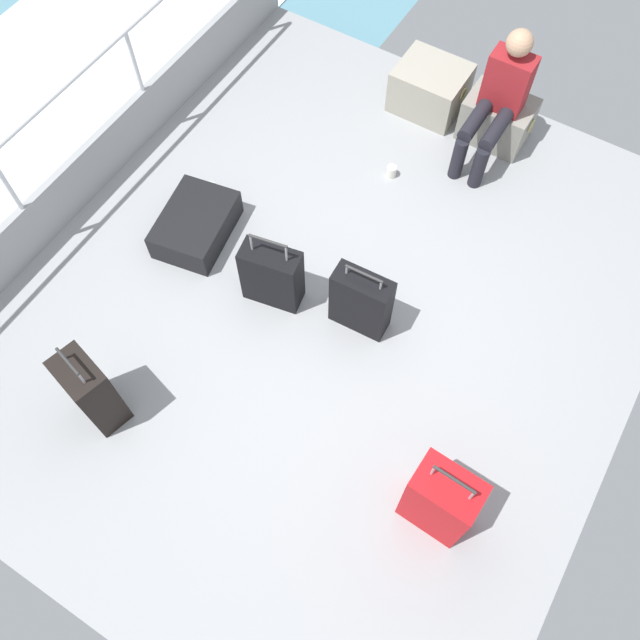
{
  "coord_description": "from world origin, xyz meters",
  "views": [
    {
      "loc": [
        1.22,
        -2.12,
        4.32
      ],
      "look_at": [
        0.09,
        -0.26,
        0.25
      ],
      "focal_mm": 37.59,
      "sensor_mm": 36.0,
      "label": 1
    }
  ],
  "objects_px": {
    "suitcase_0": "(361,302)",
    "paper_cup": "(391,171)",
    "suitcase_2": "(196,225)",
    "suitcase_4": "(440,500)",
    "suitcase_1": "(272,276)",
    "cargo_crate_1": "(497,119)",
    "passenger_seated": "(499,98)",
    "cargo_crate_0": "(430,88)",
    "suitcase_3": "(91,391)"
  },
  "relations": [
    {
      "from": "cargo_crate_0",
      "to": "suitcase_1",
      "type": "height_order",
      "value": "suitcase_1"
    },
    {
      "from": "cargo_crate_1",
      "to": "suitcase_4",
      "type": "distance_m",
      "value": 3.27
    },
    {
      "from": "passenger_seated",
      "to": "suitcase_3",
      "type": "distance_m",
      "value": 3.68
    },
    {
      "from": "suitcase_4",
      "to": "passenger_seated",
      "type": "bearing_deg",
      "value": 108.98
    },
    {
      "from": "suitcase_0",
      "to": "suitcase_1",
      "type": "distance_m",
      "value": 0.66
    },
    {
      "from": "suitcase_1",
      "to": "suitcase_3",
      "type": "relative_size",
      "value": 0.89
    },
    {
      "from": "suitcase_1",
      "to": "paper_cup",
      "type": "bearing_deg",
      "value": 82.4
    },
    {
      "from": "suitcase_0",
      "to": "suitcase_2",
      "type": "xyz_separation_m",
      "value": [
        -1.46,
        0.01,
        -0.16
      ]
    },
    {
      "from": "suitcase_1",
      "to": "suitcase_2",
      "type": "xyz_separation_m",
      "value": [
        -0.81,
        0.15,
        -0.15
      ]
    },
    {
      "from": "suitcase_4",
      "to": "suitcase_1",
      "type": "bearing_deg",
      "value": 154.79
    },
    {
      "from": "suitcase_1",
      "to": "suitcase_4",
      "type": "xyz_separation_m",
      "value": [
        1.73,
        -0.82,
        0.07
      ]
    },
    {
      "from": "suitcase_2",
      "to": "paper_cup",
      "type": "distance_m",
      "value": 1.65
    },
    {
      "from": "cargo_crate_0",
      "to": "cargo_crate_1",
      "type": "relative_size",
      "value": 1.06
    },
    {
      "from": "cargo_crate_0",
      "to": "suitcase_3",
      "type": "bearing_deg",
      "value": -98.84
    },
    {
      "from": "suitcase_1",
      "to": "suitcase_2",
      "type": "bearing_deg",
      "value": 169.36
    },
    {
      "from": "suitcase_0",
      "to": "paper_cup",
      "type": "distance_m",
      "value": 1.42
    },
    {
      "from": "cargo_crate_0",
      "to": "paper_cup",
      "type": "xyz_separation_m",
      "value": [
        0.11,
        -0.86,
        -0.15
      ]
    },
    {
      "from": "cargo_crate_0",
      "to": "suitcase_4",
      "type": "relative_size",
      "value": 0.75
    },
    {
      "from": "suitcase_4",
      "to": "paper_cup",
      "type": "height_order",
      "value": "suitcase_4"
    },
    {
      "from": "cargo_crate_1",
      "to": "suitcase_2",
      "type": "distance_m",
      "value": 2.64
    },
    {
      "from": "passenger_seated",
      "to": "suitcase_0",
      "type": "height_order",
      "value": "passenger_seated"
    },
    {
      "from": "suitcase_2",
      "to": "paper_cup",
      "type": "bearing_deg",
      "value": 52.33
    },
    {
      "from": "cargo_crate_0",
      "to": "suitcase_1",
      "type": "xyz_separation_m",
      "value": [
        -0.09,
        -2.32,
        0.07
      ]
    },
    {
      "from": "cargo_crate_0",
      "to": "passenger_seated",
      "type": "bearing_deg",
      "value": -18.35
    },
    {
      "from": "suitcase_2",
      "to": "suitcase_3",
      "type": "relative_size",
      "value": 0.94
    },
    {
      "from": "cargo_crate_1",
      "to": "suitcase_0",
      "type": "relative_size",
      "value": 0.89
    },
    {
      "from": "suitcase_4",
      "to": "paper_cup",
      "type": "xyz_separation_m",
      "value": [
        -1.54,
        2.28,
        -0.29
      ]
    },
    {
      "from": "passenger_seated",
      "to": "suitcase_1",
      "type": "height_order",
      "value": "passenger_seated"
    },
    {
      "from": "passenger_seated",
      "to": "suitcase_1",
      "type": "relative_size",
      "value": 1.54
    },
    {
      "from": "suitcase_4",
      "to": "paper_cup",
      "type": "relative_size",
      "value": 8.19
    },
    {
      "from": "suitcase_1",
      "to": "cargo_crate_1",
      "type": "bearing_deg",
      "value": 72.42
    },
    {
      "from": "suitcase_0",
      "to": "suitcase_4",
      "type": "height_order",
      "value": "suitcase_4"
    },
    {
      "from": "suitcase_3",
      "to": "paper_cup",
      "type": "height_order",
      "value": "suitcase_3"
    },
    {
      "from": "cargo_crate_0",
      "to": "suitcase_0",
      "type": "height_order",
      "value": "suitcase_0"
    },
    {
      "from": "suitcase_0",
      "to": "suitcase_4",
      "type": "distance_m",
      "value": 1.45
    },
    {
      "from": "suitcase_3",
      "to": "paper_cup",
      "type": "relative_size",
      "value": 7.95
    },
    {
      "from": "suitcase_2",
      "to": "suitcase_4",
      "type": "bearing_deg",
      "value": -20.83
    },
    {
      "from": "suitcase_0",
      "to": "cargo_crate_1",
      "type": "bearing_deg",
      "value": 87.95
    },
    {
      "from": "suitcase_0",
      "to": "paper_cup",
      "type": "height_order",
      "value": "suitcase_0"
    },
    {
      "from": "cargo_crate_0",
      "to": "suitcase_1",
      "type": "bearing_deg",
      "value": -92.11
    },
    {
      "from": "suitcase_0",
      "to": "passenger_seated",
      "type": "bearing_deg",
      "value": 87.76
    },
    {
      "from": "suitcase_1",
      "to": "suitcase_4",
      "type": "height_order",
      "value": "suitcase_4"
    },
    {
      "from": "cargo_crate_0",
      "to": "passenger_seated",
      "type": "distance_m",
      "value": 0.77
    },
    {
      "from": "suitcase_1",
      "to": "suitcase_4",
      "type": "bearing_deg",
      "value": -25.21
    },
    {
      "from": "cargo_crate_1",
      "to": "suitcase_3",
      "type": "relative_size",
      "value": 0.74
    },
    {
      "from": "suitcase_4",
      "to": "suitcase_3",
      "type": "bearing_deg",
      "value": -166.27
    },
    {
      "from": "cargo_crate_1",
      "to": "suitcase_4",
      "type": "height_order",
      "value": "suitcase_4"
    },
    {
      "from": "suitcase_1",
      "to": "paper_cup",
      "type": "height_order",
      "value": "suitcase_1"
    },
    {
      "from": "cargo_crate_1",
      "to": "passenger_seated",
      "type": "relative_size",
      "value": 0.54
    },
    {
      "from": "cargo_crate_1",
      "to": "paper_cup",
      "type": "xyz_separation_m",
      "value": [
        -0.53,
        -0.83,
        -0.15
      ]
    }
  ]
}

